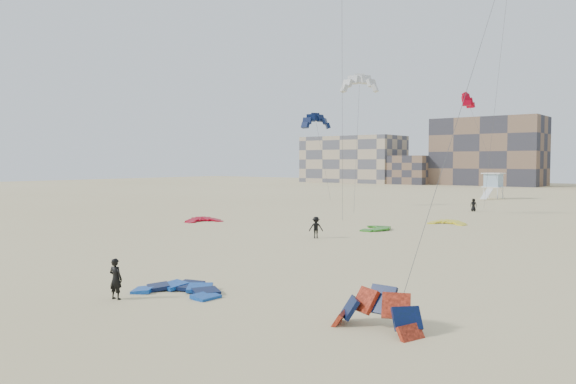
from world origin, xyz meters
The scene contains 16 objects.
ground centered at (0.00, 0.00, 0.00)m, with size 320.00×320.00×0.00m, color beige.
kite_ground_blue centered at (0.28, -0.60, 0.00)m, with size 4.00×4.17×0.63m, color blue, non-canonical shape.
kite_ground_orange centered at (10.56, 0.00, 0.00)m, with size 3.54×2.48×2.50m, color #EA3E21, non-canonical shape.
kite_ground_red centered at (-22.26, 22.32, 0.00)m, with size 3.62×3.80×0.77m, color #B00012, non-canonical shape.
kite_ground_green centered at (-4.80, 27.35, 0.00)m, with size 3.74×3.96×0.44m, color green, non-canonical shape.
kite_ground_yellow centered at (-1.33, 35.83, 0.00)m, with size 3.47×3.62×0.64m, color yellow, non-canonical shape.
kitesurfer_main centered at (-1.03, -3.19, 0.94)m, with size 0.69×0.45×1.88m, color black.
kitesurfer_c centered at (-5.66, 19.12, 0.88)m, with size 1.14×0.66×1.77m, color black.
kitesurfer_e centered at (-4.37, 51.76, 0.82)m, with size 0.80×0.52×1.64m, color black.
kite_fly_grey centered at (-12.44, 37.21, 14.94)m, with size 6.05×9.19×15.61m.
kite_fly_navy centered at (-24.48, 45.83, 11.70)m, with size 5.57×5.52×12.31m.
kite_fly_red centered at (-7.86, 58.60, 14.61)m, with size 7.18×4.39×15.05m.
lifeguard_tower_far centered at (-10.39, 77.83, 2.18)m, with size 3.24×6.05×4.39m.
condo_west_a centered at (-70.00, 130.00, 7.00)m, with size 30.00×15.00×14.00m, color tan.
condo_west_b centered at (-30.00, 134.00, 9.00)m, with size 28.00×14.00×18.00m, color brown.
condo_fill_left centered at (-50.00, 128.00, 4.00)m, with size 12.00×10.00×8.00m, color brown.
Camera 1 is at (20.63, -18.19, 6.23)m, focal length 35.00 mm.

